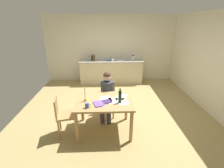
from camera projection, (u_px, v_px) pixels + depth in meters
ground_plane at (114, 110)px, 4.58m from camera, size 5.20×5.20×0.04m
wall_back at (111, 49)px, 6.53m from camera, size 5.20×0.12×2.60m
wall_right at (214, 63)px, 4.20m from camera, size 0.12×5.20×2.60m
kitchen_counter at (111, 71)px, 6.49m from camera, size 2.47×0.64×0.90m
dining_table at (104, 105)px, 3.47m from camera, size 1.21×0.93×0.75m
chair_at_table at (108, 97)px, 4.19m from camera, size 0.45×0.45×0.87m
person_seated at (107, 93)px, 3.98m from camera, size 0.37×0.62×1.19m
chair_side_empty at (63, 114)px, 3.40m from camera, size 0.47×0.47×0.88m
coffee_mug at (87, 105)px, 3.12m from camera, size 0.11×0.07×0.10m
candlestick at (85, 97)px, 3.37m from camera, size 0.06×0.06×0.30m
book_magazine at (106, 102)px, 3.35m from camera, size 0.25×0.24×0.02m
book_cookery at (99, 104)px, 3.27m from camera, size 0.25×0.30×0.02m
paper_letter at (121, 97)px, 3.60m from camera, size 0.32×0.36×0.00m
paper_bill at (106, 99)px, 3.49m from camera, size 0.27×0.34×0.00m
paper_envelope at (112, 101)px, 3.41m from camera, size 0.26×0.33×0.00m
paper_receipt at (102, 103)px, 3.32m from camera, size 0.29×0.35×0.00m
paper_notice at (122, 101)px, 3.38m from camera, size 0.28×0.34×0.00m
wine_bottle_on_table at (120, 97)px, 3.30m from camera, size 0.07×0.07×0.31m
sink_unit at (120, 60)px, 6.34m from camera, size 0.36×0.36×0.24m
bottle_oil at (89, 58)px, 6.24m from camera, size 0.08×0.08×0.25m
bottle_vinegar at (92, 58)px, 6.28m from camera, size 0.06×0.06×0.25m
bottle_wine_red at (94, 58)px, 6.21m from camera, size 0.07×0.07×0.27m
mixing_bowl at (108, 59)px, 6.26m from camera, size 0.23×0.23×0.11m
stovetop_kettle at (133, 58)px, 6.33m from camera, size 0.18×0.18×0.22m
wine_glass_near_sink at (112, 57)px, 6.44m from camera, size 0.07×0.07×0.15m
wine_glass_by_kettle at (110, 57)px, 6.43m from camera, size 0.07×0.07×0.15m
wine_glass_back_left at (107, 57)px, 6.43m from camera, size 0.07×0.07×0.15m
wine_glass_back_right at (104, 57)px, 6.42m from camera, size 0.07×0.07×0.15m
teacup_on_counter at (113, 60)px, 6.18m from camera, size 0.13×0.09×0.09m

